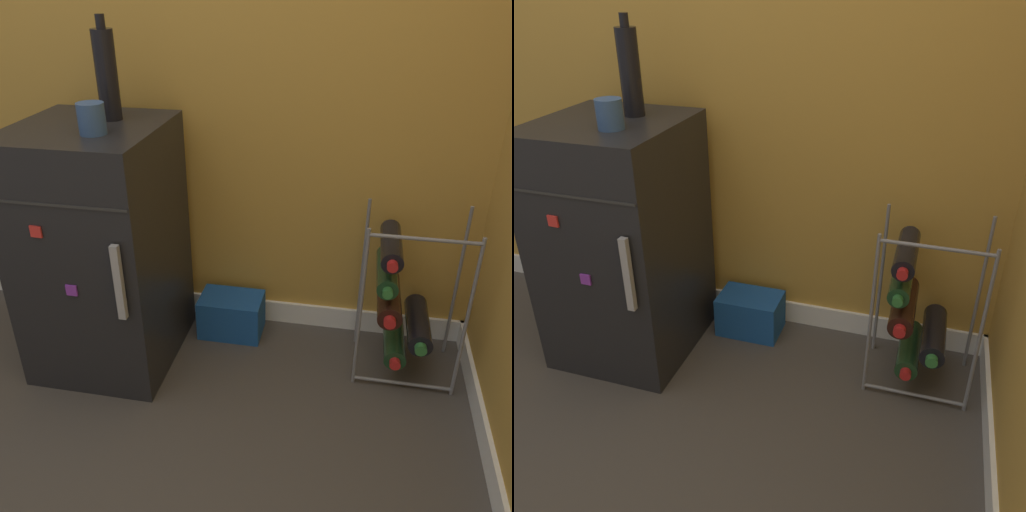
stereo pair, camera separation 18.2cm
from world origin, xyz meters
The scene contains 6 objects.
ground_plane centered at (0.00, 0.00, 0.00)m, with size 14.00×14.00×0.00m, color #423D38.
mini_fridge centered at (-0.46, 0.38, 0.43)m, with size 0.46×0.53×0.86m.
wine_rack centered at (0.55, 0.49, 0.28)m, with size 0.34×0.30×0.60m.
soda_box centered at (-0.06, 0.58, 0.08)m, with size 0.24×0.16×0.16m.
fridge_top_cup centered at (-0.39, 0.30, 0.91)m, with size 0.08×0.08×0.09m.
fridge_top_bottle centered at (-0.41, 0.47, 1.00)m, with size 0.07×0.07×0.31m.
Camera 1 is at (0.38, -1.14, 1.29)m, focal length 38.00 mm.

